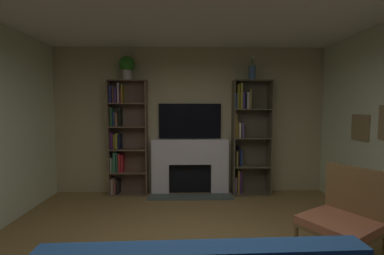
{
  "coord_description": "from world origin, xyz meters",
  "views": [
    {
      "loc": [
        -0.08,
        -2.3,
        1.64
      ],
      "look_at": [
        0.0,
        1.12,
        1.39
      ],
      "focal_mm": 24.71,
      "sensor_mm": 36.0,
      "label": 1
    }
  ],
  "objects_px": {
    "potted_plant": "(127,66)",
    "armchair": "(344,216)",
    "vase_with_flowers": "(252,71)",
    "tv": "(190,121)",
    "bookshelf_left": "(124,139)",
    "fireplace": "(190,165)",
    "bookshelf_right": "(246,135)"
  },
  "relations": [
    {
      "from": "bookshelf_left",
      "to": "potted_plant",
      "type": "xyz_separation_m",
      "value": [
        0.09,
        -0.05,
        1.35
      ]
    },
    {
      "from": "potted_plant",
      "to": "armchair",
      "type": "bearing_deg",
      "value": -39.58
    },
    {
      "from": "bookshelf_left",
      "to": "vase_with_flowers",
      "type": "distance_m",
      "value": 2.72
    },
    {
      "from": "bookshelf_right",
      "to": "vase_with_flowers",
      "type": "bearing_deg",
      "value": -18.54
    },
    {
      "from": "vase_with_flowers",
      "to": "bookshelf_left",
      "type": "bearing_deg",
      "value": 178.91
    },
    {
      "from": "bookshelf_left",
      "to": "armchair",
      "type": "xyz_separation_m",
      "value": [
        2.84,
        -2.32,
        -0.56
      ]
    },
    {
      "from": "tv",
      "to": "armchair",
      "type": "relative_size",
      "value": 1.19
    },
    {
      "from": "fireplace",
      "to": "potted_plant",
      "type": "distance_m",
      "value": 2.19
    },
    {
      "from": "vase_with_flowers",
      "to": "fireplace",
      "type": "bearing_deg",
      "value": 178.3
    },
    {
      "from": "fireplace",
      "to": "vase_with_flowers",
      "type": "relative_size",
      "value": 3.3
    },
    {
      "from": "potted_plant",
      "to": "vase_with_flowers",
      "type": "xyz_separation_m",
      "value": [
        2.32,
        0.0,
        -0.09
      ]
    },
    {
      "from": "bookshelf_right",
      "to": "potted_plant",
      "type": "distance_m",
      "value": 2.57
    },
    {
      "from": "fireplace",
      "to": "potted_plant",
      "type": "height_order",
      "value": "potted_plant"
    },
    {
      "from": "fireplace",
      "to": "tv",
      "type": "distance_m",
      "value": 0.84
    },
    {
      "from": "potted_plant",
      "to": "vase_with_flowers",
      "type": "bearing_deg",
      "value": 0.03
    },
    {
      "from": "fireplace",
      "to": "tv",
      "type": "xyz_separation_m",
      "value": [
        0.0,
        0.08,
        0.83
      ]
    },
    {
      "from": "tv",
      "to": "vase_with_flowers",
      "type": "distance_m",
      "value": 1.49
    },
    {
      "from": "bookshelf_left",
      "to": "armchair",
      "type": "bearing_deg",
      "value": -39.26
    },
    {
      "from": "fireplace",
      "to": "armchair",
      "type": "height_order",
      "value": "fireplace"
    },
    {
      "from": "vase_with_flowers",
      "to": "armchair",
      "type": "xyz_separation_m",
      "value": [
        0.43,
        -2.27,
        -1.82
      ]
    },
    {
      "from": "bookshelf_right",
      "to": "fireplace",
      "type": "bearing_deg",
      "value": 179.78
    },
    {
      "from": "bookshelf_right",
      "to": "bookshelf_left",
      "type": "bearing_deg",
      "value": 179.62
    },
    {
      "from": "tv",
      "to": "bookshelf_left",
      "type": "bearing_deg",
      "value": -176.63
    },
    {
      "from": "tv",
      "to": "bookshelf_left",
      "type": "height_order",
      "value": "bookshelf_left"
    },
    {
      "from": "bookshelf_right",
      "to": "armchair",
      "type": "distance_m",
      "value": 2.44
    },
    {
      "from": "bookshelf_right",
      "to": "potted_plant",
      "type": "bearing_deg",
      "value": -179.19
    },
    {
      "from": "tv",
      "to": "bookshelf_right",
      "type": "height_order",
      "value": "bookshelf_right"
    },
    {
      "from": "bookshelf_left",
      "to": "armchair",
      "type": "distance_m",
      "value": 3.71
    },
    {
      "from": "bookshelf_left",
      "to": "armchair",
      "type": "relative_size",
      "value": 2.15
    },
    {
      "from": "fireplace",
      "to": "bookshelf_left",
      "type": "height_order",
      "value": "bookshelf_left"
    },
    {
      "from": "fireplace",
      "to": "bookshelf_left",
      "type": "distance_m",
      "value": 1.35
    },
    {
      "from": "potted_plant",
      "to": "armchair",
      "type": "height_order",
      "value": "potted_plant"
    }
  ]
}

